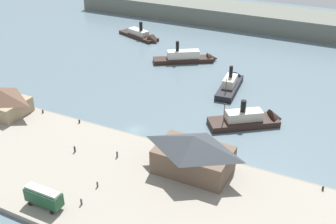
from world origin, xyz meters
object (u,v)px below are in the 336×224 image
pedestrian_by_tram (81,202)px  ferry_mid_harbor (190,58)px  pedestrian_walking_east (117,154)px  ferry_outer_harbor (231,84)px  ferry_near_quay (143,36)px  street_tram (44,196)px  mooring_post_east (79,121)px  ferry_moored_east (252,120)px  mooring_post_center_east (323,188)px  pedestrian_near_east_shed (75,149)px  pedestrian_standing_center (97,184)px  ferry_shed_west_terminal (194,153)px  mooring_post_west (43,111)px

pedestrian_by_tram → ferry_mid_harbor: size_ratio=0.07×
pedestrian_walking_east → ferry_outer_harbor: bearing=78.0°
ferry_near_quay → street_tram: bearing=-70.8°
pedestrian_by_tram → ferry_mid_harbor: (-13.38, 84.83, -0.37)m
pedestrian_by_tram → mooring_post_east: 33.98m
pedestrian_by_tram → ferry_moored_east: 53.88m
street_tram → ferry_outer_harbor: ferry_outer_harbor is taller
mooring_post_center_east → pedestrian_near_east_shed: bearing=-168.0°
pedestrian_standing_center → mooring_post_east: size_ratio=1.71×
pedestrian_standing_center → pedestrian_walking_east: bearing=101.4°
pedestrian_standing_center → pedestrian_walking_east: size_ratio=0.88×
street_tram → pedestrian_walking_east: 21.65m
pedestrian_standing_center → ferry_moored_east: size_ratio=0.07×
ferry_shed_west_terminal → mooring_post_center_east: size_ratio=19.10×
ferry_near_quay → ferry_mid_harbor: size_ratio=0.99×
pedestrian_by_tram → mooring_post_center_east: size_ratio=1.80×
street_tram → pedestrian_standing_center: bearing=58.6°
ferry_shed_west_terminal → ferry_mid_harbor: ferry_shed_west_terminal is taller
pedestrian_near_east_shed → ferry_mid_harbor: 70.04m
mooring_post_east → ferry_mid_harbor: bearing=82.6°
pedestrian_near_east_shed → ferry_moored_east: (34.68, 34.60, -0.56)m
pedestrian_by_tram → ferry_near_quay: bearing=113.0°
ferry_moored_east → ferry_outer_harbor: bearing=123.0°
ferry_shed_west_terminal → street_tram: 33.12m
mooring_post_center_east → mooring_post_east: size_ratio=1.00×
ferry_shed_west_terminal → mooring_post_east: 37.50m
pedestrian_by_tram → ferry_outer_harbor: bearing=83.1°
ferry_shed_west_terminal → pedestrian_walking_east: ferry_shed_west_terminal is taller
mooring_post_center_east → ferry_moored_east: 31.52m
street_tram → pedestrian_walking_east: (3.71, 21.26, -1.72)m
pedestrian_near_east_shed → mooring_post_east: 14.26m
mooring_post_east → ferry_near_quay: (-21.66, 73.69, -0.48)m
pedestrian_standing_center → mooring_post_east: 29.14m
mooring_post_east → ferry_mid_harbor: size_ratio=0.04×
mooring_post_west → mooring_post_east: same height
pedestrian_walking_east → ferry_near_quay: size_ratio=0.08×
pedestrian_standing_center → ferry_moored_east: (21.85, 43.26, -0.45)m
mooring_post_east → ferry_outer_harbor: (29.32, 42.83, -0.11)m
pedestrian_walking_east → ferry_near_quay: 92.01m
pedestrian_by_tram → mooring_post_center_east: (43.56, 26.88, -0.29)m
pedestrian_walking_east → ferry_outer_harbor: ferry_outer_harbor is taller
ferry_outer_harbor → ferry_moored_east: ferry_outer_harbor is taller
pedestrian_near_east_shed → pedestrian_walking_east: 10.89m
ferry_shed_west_terminal → ferry_mid_harbor: size_ratio=0.73×
mooring_post_center_east → mooring_post_east: bearing=-179.9°
mooring_post_east → pedestrian_walking_east: bearing=-26.7°
pedestrian_near_east_shed → mooring_post_center_east: pedestrian_near_east_shed is taller
pedestrian_standing_center → pedestrian_walking_east: 11.66m
mooring_post_center_east → ferry_mid_harbor: bearing=134.5°
mooring_post_center_east → mooring_post_west: size_ratio=1.00×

